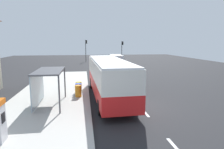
# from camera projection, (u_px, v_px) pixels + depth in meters

# --- Properties ---
(ground_plane) EXTENTS (56.00, 92.00, 0.04)m
(ground_plane) POSITION_uv_depth(u_px,v_px,m) (111.00, 75.00, 28.02)
(ground_plane) COLOR #262628
(sidewalk_platform) EXTENTS (6.20, 30.00, 0.18)m
(sidewalk_platform) POSITION_uv_depth(u_px,v_px,m) (50.00, 101.00, 15.39)
(sidewalk_platform) COLOR beige
(sidewalk_platform) RESTS_ON ground
(lane_stripe_seg_1) EXTENTS (0.16, 2.20, 0.01)m
(lane_stripe_seg_1) POSITION_uv_depth(u_px,v_px,m) (144.00, 111.00, 13.40)
(lane_stripe_seg_1) COLOR silver
(lane_stripe_seg_1) RESTS_ON ground
(lane_stripe_seg_2) EXTENTS (0.16, 2.20, 0.01)m
(lane_stripe_seg_2) POSITION_uv_depth(u_px,v_px,m) (128.00, 93.00, 18.28)
(lane_stripe_seg_2) COLOR silver
(lane_stripe_seg_2) RESTS_ON ground
(lane_stripe_seg_3) EXTENTS (0.16, 2.20, 0.01)m
(lane_stripe_seg_3) POSITION_uv_depth(u_px,v_px,m) (118.00, 82.00, 23.17)
(lane_stripe_seg_3) COLOR silver
(lane_stripe_seg_3) RESTS_ON ground
(lane_stripe_seg_4) EXTENTS (0.16, 2.20, 0.01)m
(lane_stripe_seg_4) POSITION_uv_depth(u_px,v_px,m) (112.00, 75.00, 28.05)
(lane_stripe_seg_4) COLOR silver
(lane_stripe_seg_4) RESTS_ON ground
(lane_stripe_seg_5) EXTENTS (0.16, 2.20, 0.01)m
(lane_stripe_seg_5) POSITION_uv_depth(u_px,v_px,m) (108.00, 70.00, 32.94)
(lane_stripe_seg_5) COLOR silver
(lane_stripe_seg_5) RESTS_ON ground
(lane_stripe_seg_6) EXTENTS (0.16, 2.20, 0.01)m
(lane_stripe_seg_6) POSITION_uv_depth(u_px,v_px,m) (105.00, 67.00, 37.83)
(lane_stripe_seg_6) COLOR silver
(lane_stripe_seg_6) RESTS_ON ground
(lane_stripe_seg_7) EXTENTS (0.16, 2.20, 0.01)m
(lane_stripe_seg_7) POSITION_uv_depth(u_px,v_px,m) (102.00, 64.00, 42.71)
(lane_stripe_seg_7) COLOR silver
(lane_stripe_seg_7) RESTS_ON ground
(bus) EXTENTS (2.82, 11.08, 3.21)m
(bus) POSITION_uv_depth(u_px,v_px,m) (109.00, 76.00, 16.25)
(bus) COLOR red
(bus) RESTS_ON ground
(white_van) EXTENTS (2.19, 5.27, 2.30)m
(white_van) POSITION_uv_depth(u_px,v_px,m) (116.00, 60.00, 36.34)
(white_van) COLOR silver
(white_van) RESTS_ON ground
(sedan_near) EXTENTS (1.97, 4.46, 1.52)m
(sedan_near) POSITION_uv_depth(u_px,v_px,m) (109.00, 58.00, 47.50)
(sedan_near) COLOR #B7B7BC
(sedan_near) RESTS_ON ground
(recycling_bin_orange) EXTENTS (0.52, 0.52, 0.95)m
(recycling_bin_orange) POSITION_uv_depth(u_px,v_px,m) (78.00, 91.00, 16.27)
(recycling_bin_orange) COLOR orange
(recycling_bin_orange) RESTS_ON sidewalk_platform
(recycling_bin_blue) EXTENTS (0.52, 0.52, 0.95)m
(recycling_bin_blue) POSITION_uv_depth(u_px,v_px,m) (78.00, 89.00, 16.95)
(recycling_bin_blue) COLOR blue
(recycling_bin_blue) RESTS_ON sidewalk_platform
(recycling_bin_yellow) EXTENTS (0.52, 0.52, 0.95)m
(recycling_bin_yellow) POSITION_uv_depth(u_px,v_px,m) (79.00, 87.00, 17.63)
(recycling_bin_yellow) COLOR yellow
(recycling_bin_yellow) RESTS_ON sidewalk_platform
(traffic_light_near_side) EXTENTS (0.49, 0.28, 4.86)m
(traffic_light_near_side) POSITION_uv_depth(u_px,v_px,m) (122.00, 48.00, 47.62)
(traffic_light_near_side) COLOR #2D2D2D
(traffic_light_near_side) RESTS_ON ground
(traffic_light_far_side) EXTENTS (0.49, 0.28, 5.17)m
(traffic_light_far_side) POSITION_uv_depth(u_px,v_px,m) (86.00, 47.00, 47.18)
(traffic_light_far_side) COLOR #2D2D2D
(traffic_light_far_side) RESTS_ON ground
(bus_shelter) EXTENTS (1.80, 4.00, 2.50)m
(bus_shelter) POSITION_uv_depth(u_px,v_px,m) (45.00, 78.00, 13.90)
(bus_shelter) COLOR #4C4C51
(bus_shelter) RESTS_ON sidewalk_platform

